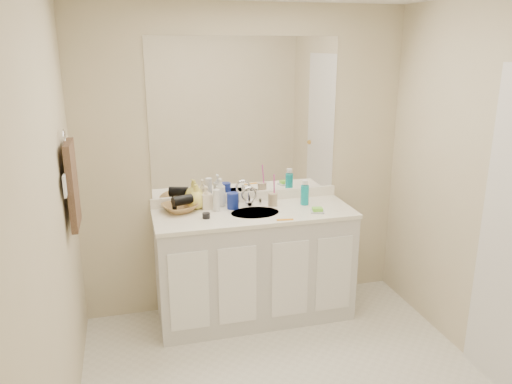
% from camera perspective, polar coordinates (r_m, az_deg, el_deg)
% --- Properties ---
extents(wall_back, '(2.60, 0.02, 2.40)m').
position_cam_1_polar(wall_back, '(3.95, -1.21, 3.39)').
color(wall_back, beige).
rests_on(wall_back, floor).
extents(wall_front, '(2.60, 0.02, 2.40)m').
position_cam_1_polar(wall_front, '(1.71, 20.78, -16.41)').
color(wall_front, beige).
rests_on(wall_front, floor).
extents(wall_left, '(0.02, 2.60, 2.40)m').
position_cam_1_polar(wall_left, '(2.63, -22.56, -4.81)').
color(wall_left, beige).
rests_on(wall_left, floor).
extents(wall_right, '(0.02, 2.60, 2.40)m').
position_cam_1_polar(wall_right, '(3.41, 26.20, -0.51)').
color(wall_right, beige).
rests_on(wall_right, floor).
extents(vanity_cabinet, '(1.50, 0.55, 0.85)m').
position_cam_1_polar(vanity_cabinet, '(3.96, -0.19, -8.51)').
color(vanity_cabinet, silver).
rests_on(vanity_cabinet, floor).
extents(countertop, '(1.52, 0.57, 0.03)m').
position_cam_1_polar(countertop, '(3.79, -0.19, -2.47)').
color(countertop, white).
rests_on(countertop, vanity_cabinet).
extents(backsplash, '(1.52, 0.03, 0.08)m').
position_cam_1_polar(backsplash, '(4.01, -1.14, -0.56)').
color(backsplash, white).
rests_on(backsplash, countertop).
extents(sink_basin, '(0.37, 0.37, 0.02)m').
position_cam_1_polar(sink_basin, '(3.77, -0.12, -2.52)').
color(sink_basin, '#B6AB9F').
rests_on(sink_basin, countertop).
extents(faucet, '(0.02, 0.02, 0.11)m').
position_cam_1_polar(faucet, '(3.92, -0.79, -0.76)').
color(faucet, silver).
rests_on(faucet, countertop).
extents(mirror, '(1.48, 0.01, 1.20)m').
position_cam_1_polar(mirror, '(3.88, -1.22, 8.55)').
color(mirror, white).
rests_on(mirror, wall_back).
extents(blue_mug, '(0.11, 0.11, 0.12)m').
position_cam_1_polar(blue_mug, '(3.84, -2.66, -1.00)').
color(blue_mug, navy).
rests_on(blue_mug, countertop).
extents(tan_cup, '(0.10, 0.10, 0.10)m').
position_cam_1_polar(tan_cup, '(3.91, 1.93, -0.85)').
color(tan_cup, tan).
rests_on(tan_cup, countertop).
extents(toothbrush, '(0.03, 0.04, 0.21)m').
position_cam_1_polar(toothbrush, '(3.89, 2.09, 0.56)').
color(toothbrush, '#DF3AA7').
rests_on(toothbrush, tan_cup).
extents(mouthwash_bottle, '(0.09, 0.09, 0.15)m').
position_cam_1_polar(mouthwash_bottle, '(3.95, 5.59, -0.35)').
color(mouthwash_bottle, '#0D96A0').
rests_on(mouthwash_bottle, countertop).
extents(soap_dish, '(0.12, 0.11, 0.01)m').
position_cam_1_polar(soap_dish, '(3.80, 7.02, -2.24)').
color(soap_dish, silver).
rests_on(soap_dish, countertop).
extents(green_soap, '(0.08, 0.07, 0.03)m').
position_cam_1_polar(green_soap, '(3.79, 7.03, -1.98)').
color(green_soap, '#7CEA39').
rests_on(green_soap, soap_dish).
extents(orange_comb, '(0.12, 0.04, 0.01)m').
position_cam_1_polar(orange_comb, '(3.61, 3.33, -3.17)').
color(orange_comb, orange).
rests_on(orange_comb, countertop).
extents(dark_jar, '(0.07, 0.07, 0.04)m').
position_cam_1_polar(dark_jar, '(3.66, -5.72, -2.70)').
color(dark_jar, black).
rests_on(dark_jar, countertop).
extents(extra_white_bottle, '(0.06, 0.06, 0.17)m').
position_cam_1_polar(extra_white_bottle, '(3.79, -4.54, -0.96)').
color(extra_white_bottle, white).
rests_on(extra_white_bottle, countertop).
extents(soap_bottle_white, '(0.09, 0.09, 0.22)m').
position_cam_1_polar(soap_bottle_white, '(3.90, -4.07, -0.03)').
color(soap_bottle_white, silver).
rests_on(soap_bottle_white, countertop).
extents(soap_bottle_cream, '(0.09, 0.09, 0.18)m').
position_cam_1_polar(soap_bottle_cream, '(3.85, -5.69, -0.62)').
color(soap_bottle_cream, '#F0E1C4').
rests_on(soap_bottle_cream, countertop).
extents(soap_bottle_yellow, '(0.19, 0.19, 0.19)m').
position_cam_1_polar(soap_bottle_yellow, '(3.87, -6.84, -0.49)').
color(soap_bottle_yellow, '#EDDF5C').
rests_on(soap_bottle_yellow, countertop).
extents(wicker_basket, '(0.33, 0.33, 0.06)m').
position_cam_1_polar(wicker_basket, '(3.82, -8.68, -1.79)').
color(wicker_basket, olive).
rests_on(wicker_basket, countertop).
extents(hair_dryer, '(0.17, 0.12, 0.08)m').
position_cam_1_polar(hair_dryer, '(3.80, -8.42, -0.93)').
color(hair_dryer, black).
rests_on(hair_dryer, wicker_basket).
extents(towel_ring, '(0.01, 0.11, 0.11)m').
position_cam_1_polar(towel_ring, '(3.28, -21.10, 5.78)').
color(towel_ring, silver).
rests_on(towel_ring, wall_left).
extents(hand_towel, '(0.04, 0.32, 0.55)m').
position_cam_1_polar(hand_towel, '(3.34, -20.24, 0.77)').
color(hand_towel, '#36261D').
rests_on(hand_towel, towel_ring).
extents(switch_plate, '(0.01, 0.08, 0.13)m').
position_cam_1_polar(switch_plate, '(3.14, -21.01, 0.65)').
color(switch_plate, white).
rests_on(switch_plate, wall_left).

